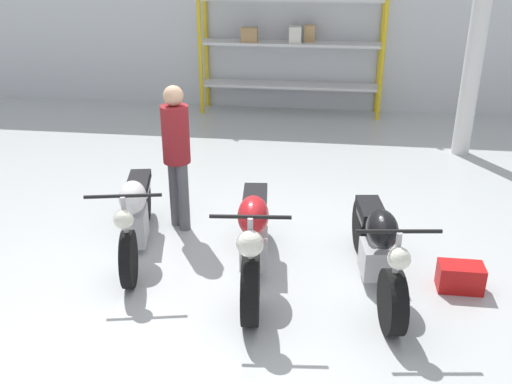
# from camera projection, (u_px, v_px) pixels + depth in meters

# --- Properties ---
(ground_plane) EXTENTS (30.00, 30.00, 0.00)m
(ground_plane) POSITION_uv_depth(u_px,v_px,m) (251.00, 266.00, 6.16)
(ground_plane) COLOR #B2B7B7
(back_wall) EXTENTS (30.00, 0.08, 3.60)m
(back_wall) POSITION_uv_depth(u_px,v_px,m) (296.00, 19.00, 11.23)
(back_wall) COLOR silver
(back_wall) RESTS_ON ground_plane
(shelving_rack) EXTENTS (3.58, 0.63, 2.71)m
(shelving_rack) POSITION_uv_depth(u_px,v_px,m) (290.00, 42.00, 11.07)
(shelving_rack) COLOR gold
(shelving_rack) RESTS_ON ground_plane
(support_pillar) EXTENTS (0.28, 0.28, 3.60)m
(support_pillar) POSITION_uv_depth(u_px,v_px,m) (477.00, 42.00, 8.70)
(support_pillar) COLOR silver
(support_pillar) RESTS_ON ground_plane
(motorcycle_white) EXTENTS (0.78, 2.06, 0.99)m
(motorcycle_white) POSITION_uv_depth(u_px,v_px,m) (136.00, 213.00, 6.34)
(motorcycle_white) COLOR black
(motorcycle_white) RESTS_ON ground_plane
(motorcycle_red) EXTENTS (0.71, 2.19, 1.06)m
(motorcycle_red) POSITION_uv_depth(u_px,v_px,m) (254.00, 237.00, 5.77)
(motorcycle_red) COLOR black
(motorcycle_red) RESTS_ON ground_plane
(motorcycle_black) EXTENTS (0.73, 2.07, 0.99)m
(motorcycle_black) POSITION_uv_depth(u_px,v_px,m) (378.00, 247.00, 5.65)
(motorcycle_black) COLOR black
(motorcycle_black) RESTS_ON ground_plane
(person_browsing) EXTENTS (0.45, 0.45, 1.75)m
(person_browsing) POSITION_uv_depth(u_px,v_px,m) (176.00, 147.00, 6.59)
(person_browsing) COLOR #595960
(person_browsing) RESTS_ON ground_plane
(toolbox) EXTENTS (0.44, 0.26, 0.28)m
(toolbox) POSITION_uv_depth(u_px,v_px,m) (460.00, 277.00, 5.70)
(toolbox) COLOR red
(toolbox) RESTS_ON ground_plane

